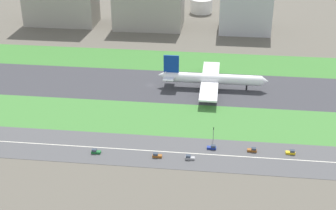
# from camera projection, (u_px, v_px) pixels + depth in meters

# --- Properties ---
(ground_plane) EXTENTS (800.00, 800.00, 0.00)m
(ground_plane) POSITION_uv_depth(u_px,v_px,m) (150.00, 85.00, 296.52)
(ground_plane) COLOR #5B564C
(runway) EXTENTS (280.00, 46.00, 0.10)m
(runway) POSITION_uv_depth(u_px,v_px,m) (150.00, 85.00, 296.49)
(runway) COLOR #38383D
(runway) RESTS_ON ground_plane
(grass_median_north) EXTENTS (280.00, 36.00, 0.10)m
(grass_median_north) POSITION_uv_depth(u_px,v_px,m) (159.00, 60.00, 332.82)
(grass_median_north) COLOR #3D7A33
(grass_median_north) RESTS_ON ground_plane
(grass_median_south) EXTENTS (280.00, 36.00, 0.10)m
(grass_median_south) POSITION_uv_depth(u_px,v_px,m) (139.00, 117.00, 260.17)
(grass_median_south) COLOR #427F38
(grass_median_south) RESTS_ON ground_plane
(highway) EXTENTS (280.00, 28.00, 0.10)m
(highway) POSITION_uv_depth(u_px,v_px,m) (127.00, 149.00, 231.81)
(highway) COLOR #4C4C4F
(highway) RESTS_ON ground_plane
(highway_centerline) EXTENTS (266.00, 0.50, 0.01)m
(highway_centerline) POSITION_uv_depth(u_px,v_px,m) (127.00, 149.00, 231.79)
(highway_centerline) COLOR silver
(highway_centerline) RESTS_ON highway
(airliner) EXTENTS (65.00, 56.00, 19.70)m
(airliner) POSITION_uv_depth(u_px,v_px,m) (211.00, 79.00, 289.93)
(airliner) COLOR white
(airliner) RESTS_ON runway
(car_1) EXTENTS (4.40, 1.80, 2.00)m
(car_1) POSITION_uv_depth(u_px,v_px,m) (252.00, 150.00, 229.72)
(car_1) COLOR brown
(car_1) RESTS_ON highway
(car_4) EXTENTS (4.40, 1.80, 2.00)m
(car_4) POSITION_uv_depth(u_px,v_px,m) (291.00, 152.00, 227.88)
(car_4) COLOR yellow
(car_4) RESTS_ON highway
(car_0) EXTENTS (4.40, 1.80, 2.00)m
(car_0) POSITION_uv_depth(u_px,v_px,m) (212.00, 147.00, 231.70)
(car_0) COLOR navy
(car_0) RESTS_ON highway
(car_3) EXTENTS (4.40, 1.80, 2.00)m
(car_3) POSITION_uv_depth(u_px,v_px,m) (157.00, 155.00, 225.44)
(car_3) COLOR brown
(car_3) RESTS_ON highway
(car_2) EXTENTS (4.40, 1.80, 2.00)m
(car_2) POSITION_uv_depth(u_px,v_px,m) (96.00, 152.00, 228.44)
(car_2) COLOR #19662D
(car_2) RESTS_ON highway
(car_5) EXTENTS (4.40, 1.80, 2.00)m
(car_5) POSITION_uv_depth(u_px,v_px,m) (189.00, 158.00, 223.87)
(car_5) COLOR #99999E
(car_5) RESTS_ON highway
(traffic_light) EXTENTS (0.36, 0.50, 7.20)m
(traffic_light) POSITION_uv_depth(u_px,v_px,m) (213.00, 133.00, 237.23)
(traffic_light) COLOR #4C4C51
(traffic_light) RESTS_ON highway
(hangar_building) EXTENTS (53.97, 33.46, 37.03)m
(hangar_building) POSITION_uv_depth(u_px,v_px,m) (149.00, 4.00, 391.05)
(hangar_building) COLOR #9E998E
(hangar_building) RESTS_ON ground_plane
(office_tower) EXTENTS (39.57, 35.20, 37.42)m
(office_tower) POSITION_uv_depth(u_px,v_px,m) (246.00, 7.00, 382.99)
(office_tower) COLOR #B2B2B7
(office_tower) RESTS_ON ground_plane
(fuel_tank_west) EXTENTS (19.81, 19.81, 16.28)m
(fuel_tank_west) POSITION_uv_depth(u_px,v_px,m) (166.00, 2.00, 434.75)
(fuel_tank_west) COLOR silver
(fuel_tank_west) RESTS_ON ground_plane
(fuel_tank_centre) EXTENTS (19.19, 19.19, 12.05)m
(fuel_tank_centre) POSITION_uv_depth(u_px,v_px,m) (201.00, 6.00, 432.42)
(fuel_tank_centre) COLOR silver
(fuel_tank_centre) RESTS_ON ground_plane
(fuel_tank_east) EXTENTS (16.77, 16.77, 14.39)m
(fuel_tank_east) POSITION_uv_depth(u_px,v_px,m) (235.00, 5.00, 428.86)
(fuel_tank_east) COLOR silver
(fuel_tank_east) RESTS_ON ground_plane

